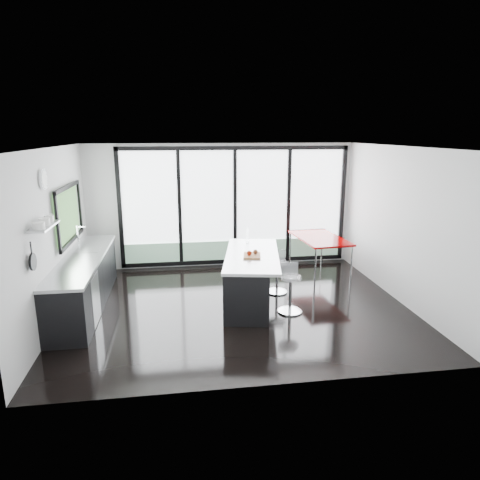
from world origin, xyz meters
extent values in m
cube|color=black|center=(0.00, 0.00, 0.00)|extent=(6.00, 5.00, 0.00)
cube|color=white|center=(0.00, 0.00, 2.80)|extent=(6.00, 5.00, 0.00)
cube|color=silver|center=(0.00, 2.50, 1.40)|extent=(6.00, 0.00, 2.80)
cube|color=white|center=(0.30, 2.47, 1.40)|extent=(5.00, 0.02, 2.50)
cube|color=slate|center=(0.30, 2.43, 0.37)|extent=(5.00, 0.02, 0.44)
cube|color=black|center=(-0.95, 2.43, 1.40)|extent=(0.08, 0.04, 2.50)
cube|color=black|center=(0.30, 2.43, 1.40)|extent=(0.08, 0.04, 2.50)
cube|color=black|center=(1.55, 2.43, 1.40)|extent=(0.08, 0.04, 2.50)
cube|color=silver|center=(0.00, -2.50, 1.40)|extent=(6.00, 0.00, 2.80)
cube|color=silver|center=(-3.00, 0.00, 1.40)|extent=(0.00, 5.00, 2.80)
cube|color=#44703A|center=(-2.97, 0.90, 1.60)|extent=(0.02, 1.60, 0.90)
cube|color=#AAADAF|center=(-2.87, -0.85, 1.75)|extent=(0.25, 0.80, 0.03)
cylinder|color=white|center=(-2.97, -0.30, 2.35)|extent=(0.04, 0.30, 0.30)
cylinder|color=black|center=(-2.94, -1.25, 1.35)|extent=(0.03, 0.24, 0.24)
cube|color=silver|center=(3.00, 0.00, 1.40)|extent=(0.00, 5.00, 2.80)
cube|color=black|center=(-2.67, 0.40, 0.43)|extent=(0.65, 3.20, 0.87)
cube|color=#AAADAF|center=(-2.67, 0.40, 0.90)|extent=(0.69, 3.24, 0.05)
cube|color=#AAADAF|center=(-2.67, 0.90, 0.90)|extent=(0.45, 0.48, 0.06)
cylinder|color=silver|center=(-2.82, 0.90, 1.14)|extent=(0.02, 0.02, 0.44)
cube|color=#AAADAF|center=(-2.36, -0.35, 0.42)|extent=(0.03, 0.60, 0.80)
cube|color=black|center=(0.23, 0.21, 0.43)|extent=(1.13, 2.27, 0.86)
cube|color=#AAADAF|center=(0.31, 0.20, 0.88)|extent=(1.33, 2.37, 0.05)
cube|color=#AD7648|center=(0.28, 0.05, 0.92)|extent=(0.36, 0.44, 0.03)
sphere|color=maroon|center=(0.22, 0.01, 0.98)|extent=(0.10, 0.10, 0.09)
sphere|color=brown|center=(0.35, 0.09, 0.98)|extent=(0.10, 0.10, 0.08)
cylinder|color=silver|center=(0.34, 0.94, 1.05)|extent=(0.08, 0.08, 0.28)
cylinder|color=silver|center=(0.87, -0.38, 0.33)|extent=(0.42, 0.42, 0.66)
cylinder|color=silver|center=(0.86, 0.56, 0.32)|extent=(0.48, 0.48, 0.64)
cube|color=#7C0000|center=(2.02, 1.52, 0.42)|extent=(1.03, 1.64, 0.84)
camera|label=1|loc=(-0.98, -7.08, 3.05)|focal=32.00mm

